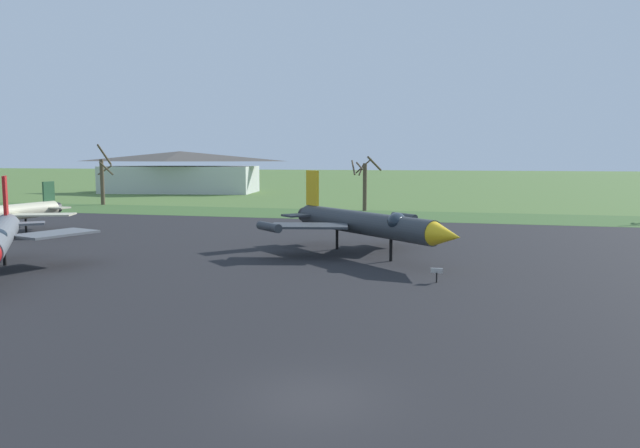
% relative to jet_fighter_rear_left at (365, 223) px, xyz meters
% --- Properties ---
extents(ground_plane, '(600.00, 600.00, 0.00)m').
position_rel_jet_fighter_rear_left_xyz_m(ground_plane, '(2.63, -23.82, -2.26)').
color(ground_plane, '#4C6B33').
extents(asphalt_apron, '(105.87, 57.24, 0.05)m').
position_rel_jet_fighter_rear_left_xyz_m(asphalt_apron, '(2.63, -6.65, -2.23)').
color(asphalt_apron, black).
rests_on(asphalt_apron, ground).
extents(grass_verge_strip, '(165.87, 12.00, 0.06)m').
position_rel_jet_fighter_rear_left_xyz_m(grass_verge_strip, '(2.63, 27.97, -2.23)').
color(grass_verge_strip, '#3B5C2C').
rests_on(grass_verge_strip, ground).
extents(jet_fighter_rear_left, '(13.77, 13.38, 5.63)m').
position_rel_jet_fighter_rear_left_xyz_m(jet_fighter_rear_left, '(0.00, 0.00, 0.00)').
color(jet_fighter_rear_left, '#33383D').
rests_on(jet_fighter_rear_left, ground).
extents(info_placard_rear_left, '(0.65, 0.21, 0.84)m').
position_rel_jet_fighter_rear_left_xyz_m(info_placard_rear_left, '(5.12, -7.64, -1.72)').
color(info_placard_rear_left, black).
rests_on(info_placard_rear_left, ground).
extents(bare_tree_far_left, '(2.70, 2.71, 8.45)m').
position_rel_jet_fighter_rear_left_xyz_m(bare_tree_far_left, '(-42.81, 33.79, 1.53)').
color(bare_tree_far_left, brown).
rests_on(bare_tree_far_left, ground).
extents(bare_tree_left_of_center, '(3.91, 3.30, 6.79)m').
position_rel_jet_fighter_rear_left_xyz_m(bare_tree_left_of_center, '(-5.79, 33.14, 1.44)').
color(bare_tree_left_of_center, brown).
rests_on(bare_tree_left_of_center, ground).
extents(visitor_building, '(30.85, 17.18, 7.81)m').
position_rel_jet_fighter_rear_left_xyz_m(visitor_building, '(-46.49, 63.97, 1.52)').
color(visitor_building, beige).
rests_on(visitor_building, ground).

